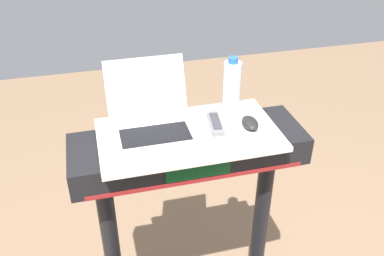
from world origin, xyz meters
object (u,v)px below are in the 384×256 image
Objects in this scene: laptop at (152,118)px; water_bottle at (232,88)px; tv_remote at (215,123)px; computer_mouse at (250,123)px.

water_bottle reaches higher than laptop.
water_bottle is 0.16m from tv_remote.
laptop is at bearing -172.47° from water_bottle.
water_bottle is 1.46× the size of tv_remote.
computer_mouse is (0.37, -0.07, -0.03)m from laptop.
water_bottle is (0.33, 0.04, 0.06)m from laptop.
laptop is 1.32× the size of water_bottle.
laptop reaches higher than computer_mouse.
computer_mouse is 0.13m from tv_remote.
water_bottle is at bearing 41.59° from tv_remote.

